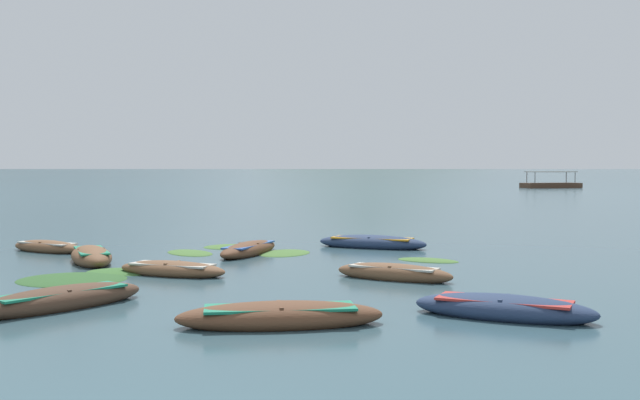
{
  "coord_description": "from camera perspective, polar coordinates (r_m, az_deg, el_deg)",
  "views": [
    {
      "loc": [
        1.57,
        -6.69,
        2.99
      ],
      "look_at": [
        3.55,
        58.86,
        0.07
      ],
      "focal_mm": 41.95,
      "sensor_mm": 36.0,
      "label": 1
    }
  ],
  "objects": [
    {
      "name": "rowboat_5",
      "position": [
        27.72,
        3.99,
        -3.27
      ],
      "size": [
        4.28,
        2.81,
        0.59
      ],
      "color": "navy",
      "rests_on": "ground"
    },
    {
      "name": "mountain_2",
      "position": [
        1806.96,
        3.64,
        5.53
      ],
      "size": [
        697.04,
        697.04,
        194.2
      ],
      "primitive_type": "cone",
      "color": "#56665B",
      "rests_on": "ground"
    },
    {
      "name": "weed_patch_1",
      "position": [
        20.95,
        -18.39,
        -5.79
      ],
      "size": [
        3.32,
        3.15,
        0.14
      ],
      "primitive_type": "ellipsoid",
      "rotation": [
        0.0,
        0.0,
        2.96
      ],
      "color": "#2D5628",
      "rests_on": "ground"
    },
    {
      "name": "weed_patch_3",
      "position": [
        22.03,
        -14.79,
        -5.34
      ],
      "size": [
        2.4,
        1.96,
        0.14
      ],
      "primitive_type": "ellipsoid",
      "rotation": [
        0.0,
        0.0,
        1.38
      ],
      "color": "#38662D",
      "rests_on": "ground"
    },
    {
      "name": "weed_patch_0",
      "position": [
        24.12,
        8.23,
        -4.6
      ],
      "size": [
        2.3,
        1.98,
        0.14
      ],
      "primitive_type": "ellipsoid",
      "rotation": [
        0.0,
        0.0,
        2.59
      ],
      "color": "#477033",
      "rests_on": "ground"
    },
    {
      "name": "rowboat_1",
      "position": [
        20.05,
        5.65,
        -5.56
      ],
      "size": [
        3.3,
        2.49,
        0.53
      ],
      "color": "brown",
      "rests_on": "ground"
    },
    {
      "name": "rowboat_3",
      "position": [
        21.13,
        -11.21,
        -5.22
      ],
      "size": [
        3.44,
        2.29,
        0.49
      ],
      "color": "brown",
      "rests_on": "ground"
    },
    {
      "name": "mountain_1",
      "position": [
        1923.54,
        -18.52,
        8.57
      ],
      "size": [
        1025.74,
        1025.74,
        418.48
      ],
      "primitive_type": "cone",
      "color": "slate",
      "rests_on": "ground"
    },
    {
      "name": "rowboat_6",
      "position": [
        16.84,
        -19.16,
        -7.19
      ],
      "size": [
        3.39,
        3.68,
        0.59
      ],
      "color": "#4C3323",
      "rests_on": "ground"
    },
    {
      "name": "ground_plane",
      "position": [
        1506.7,
        -1.8,
        2.43
      ],
      "size": [
        6000.0,
        6000.0,
        0.0
      ],
      "primitive_type": "plane",
      "color": "#385660"
    },
    {
      "name": "weed_patch_4",
      "position": [
        28.07,
        -6.53,
        -3.59
      ],
      "size": [
        2.43,
        1.99,
        0.14
      ],
      "primitive_type": "ellipsoid",
      "rotation": [
        0.0,
        0.0,
        0.07
      ],
      "color": "#477033",
      "rests_on": "ground"
    },
    {
      "name": "ferry_0",
      "position": [
        110.64,
        17.2,
        1.12
      ],
      "size": [
        8.73,
        4.64,
        2.54
      ],
      "color": "#4C3323",
      "rests_on": "ground"
    },
    {
      "name": "weed_patch_5",
      "position": [
        25.89,
        -2.76,
        -4.09
      ],
      "size": [
        2.46,
        2.79,
        0.14
      ],
      "primitive_type": "ellipsoid",
      "rotation": [
        0.0,
        0.0,
        1.17
      ],
      "color": "#477033",
      "rests_on": "ground"
    },
    {
      "name": "rowboat_10",
      "position": [
        15.41,
        13.85,
        -8.04
      ],
      "size": [
        3.77,
        2.72,
        0.57
      ],
      "color": "navy",
      "rests_on": "ground"
    },
    {
      "name": "rowboat_2",
      "position": [
        28.09,
        -20.09,
        -3.39
      ],
      "size": [
        3.24,
        2.53,
        0.51
      ],
      "color": "brown",
      "rests_on": "ground"
    },
    {
      "name": "rowboat_0",
      "position": [
        14.23,
        -3.06,
        -8.85
      ],
      "size": [
        4.03,
        1.58,
        0.58
      ],
      "color": "brown",
      "rests_on": "ground"
    },
    {
      "name": "weed_patch_2",
      "position": [
        26.32,
        -9.9,
        -4.02
      ],
      "size": [
        2.36,
        2.66,
        0.14
      ],
      "primitive_type": "ellipsoid",
      "rotation": [
        0.0,
        0.0,
        2.13
      ],
      "color": "#477033",
      "rests_on": "ground"
    },
    {
      "name": "rowboat_9",
      "position": [
        25.69,
        -5.45,
        -3.77
      ],
      "size": [
        2.35,
        4.06,
        0.54
      ],
      "color": "brown",
      "rests_on": "ground"
    },
    {
      "name": "rowboat_4",
      "position": [
        24.46,
        -17.05,
        -4.12
      ],
      "size": [
        2.39,
        3.75,
        0.64
      ],
      "color": "brown",
      "rests_on": "ground"
    }
  ]
}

